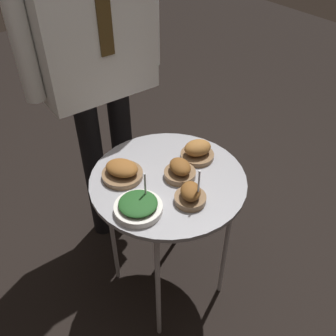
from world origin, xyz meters
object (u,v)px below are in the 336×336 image
Objects in this scene: bowl_spinach_mid_left at (138,206)px; waiter_figure at (93,37)px; serving_cart at (168,189)px; bowl_roast_back_right at (197,151)px; bowl_roast_near_rim at (180,171)px; bowl_roast_mid_right at (122,171)px; bowl_roast_front_right at (190,195)px.

waiter_figure is (0.18, 0.59, 0.37)m from bowl_spinach_mid_left.
serving_cart is 0.20m from bowl_roast_back_right.
bowl_roast_near_rim is 0.76× the size of bowl_roast_mid_right.
bowl_roast_near_rim is 0.14m from bowl_roast_back_right.
serving_cart is 4.47× the size of bowl_roast_front_right.
waiter_figure is (-0.04, 0.53, 0.36)m from bowl_roast_near_rim.
bowl_spinach_mid_left is (-0.23, -0.06, -0.01)m from bowl_roast_near_rim.
bowl_roast_back_right is at bearing 44.90° from bowl_roast_front_right.
bowl_roast_near_rim is 0.23m from bowl_spinach_mid_left.
bowl_roast_near_rim is at bearing -85.62° from waiter_figure.
bowl_roast_back_right is 0.80× the size of bowl_spinach_mid_left.
bowl_roast_mid_right is at bearing 141.75° from serving_cart.
waiter_figure is at bearing 89.97° from serving_cart.
bowl_spinach_mid_left reaches higher than bowl_roast_mid_right.
serving_cart is 4.37× the size of bowl_roast_mid_right.
bowl_roast_mid_right is 1.17× the size of bowl_roast_back_right.
bowl_roast_front_right is at bearing -94.02° from serving_cart.
bowl_roast_front_right is (-0.05, -0.13, 0.00)m from bowl_roast_near_rim.
bowl_roast_back_right is at bearing 10.59° from serving_cart.
bowl_roast_near_rim is at bearing 68.03° from bowl_roast_front_right.
bowl_roast_back_right is 0.87× the size of bowl_roast_front_right.
serving_cart is at bearing 153.16° from bowl_roast_near_rim.
bowl_spinach_mid_left is at bearing -165.61° from bowl_roast_near_rim.
waiter_figure is (0.14, 0.40, 0.36)m from bowl_roast_mid_right.
bowl_roast_back_right is (0.17, 0.03, 0.09)m from serving_cart.
bowl_spinach_mid_left is (-0.05, -0.19, -0.01)m from bowl_roast_mid_right.
waiter_figure reaches higher than bowl_roast_front_right.
bowl_roast_mid_right is at bearing -108.80° from waiter_figure.
waiter_figure reaches higher than bowl_spinach_mid_left.
bowl_roast_front_right reaches higher than bowl_roast_near_rim.
bowl_roast_front_right is at bearing -63.73° from bowl_roast_mid_right.
waiter_figure is at bearing 109.55° from bowl_roast_back_right.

